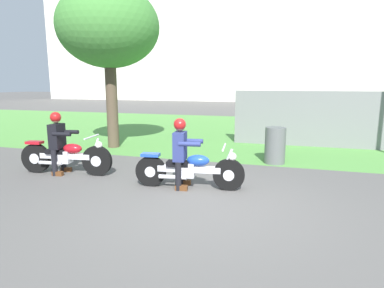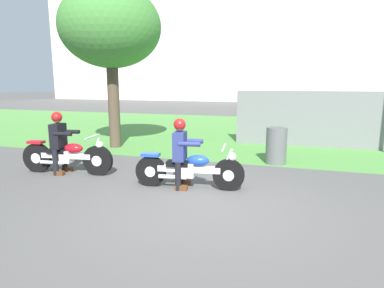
{
  "view_description": "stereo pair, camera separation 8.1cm",
  "coord_description": "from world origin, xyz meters",
  "px_view_note": "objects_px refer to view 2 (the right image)",
  "views": [
    {
      "loc": [
        1.4,
        -5.11,
        2.05
      ],
      "look_at": [
        -0.45,
        1.04,
        0.85
      ],
      "focal_mm": 30.6,
      "sensor_mm": 36.0,
      "label": 1
    },
    {
      "loc": [
        1.48,
        -5.09,
        2.05
      ],
      "look_at": [
        -0.45,
        1.04,
        0.85
      ],
      "focal_mm": 30.6,
      "sensor_mm": 36.0,
      "label": 2
    }
  ],
  "objects_px": {
    "rider_follow": "(59,138)",
    "motorcycle_follow": "(67,156)",
    "motorcycle_lead": "(189,169)",
    "tree_roadside": "(110,28)",
    "trash_can": "(276,146)",
    "rider_lead": "(181,148)"
  },
  "relations": [
    {
      "from": "motorcycle_lead",
      "to": "rider_lead",
      "type": "relative_size",
      "value": 1.57
    },
    {
      "from": "motorcycle_lead",
      "to": "trash_can",
      "type": "distance_m",
      "value": 2.98
    },
    {
      "from": "rider_follow",
      "to": "tree_roadside",
      "type": "relative_size",
      "value": 0.28
    },
    {
      "from": "motorcycle_follow",
      "to": "rider_follow",
      "type": "bearing_deg",
      "value": 179.22
    },
    {
      "from": "rider_lead",
      "to": "motorcycle_follow",
      "type": "xyz_separation_m",
      "value": [
        -2.82,
        0.18,
        -0.4
      ]
    },
    {
      "from": "motorcycle_follow",
      "to": "tree_roadside",
      "type": "height_order",
      "value": "tree_roadside"
    },
    {
      "from": "motorcycle_lead",
      "to": "trash_can",
      "type": "bearing_deg",
      "value": 52.33
    },
    {
      "from": "rider_follow",
      "to": "motorcycle_follow",
      "type": "bearing_deg",
      "value": -0.78
    },
    {
      "from": "motorcycle_follow",
      "to": "tree_roadside",
      "type": "distance_m",
      "value": 4.6
    },
    {
      "from": "motorcycle_lead",
      "to": "tree_roadside",
      "type": "relative_size",
      "value": 0.44
    },
    {
      "from": "rider_follow",
      "to": "trash_can",
      "type": "relative_size",
      "value": 1.51
    },
    {
      "from": "motorcycle_lead",
      "to": "tree_roadside",
      "type": "xyz_separation_m",
      "value": [
        -3.6,
        3.31,
        3.33
      ]
    },
    {
      "from": "motorcycle_follow",
      "to": "trash_can",
      "type": "bearing_deg",
      "value": 20.94
    },
    {
      "from": "tree_roadside",
      "to": "trash_can",
      "type": "height_order",
      "value": "tree_roadside"
    },
    {
      "from": "rider_lead",
      "to": "trash_can",
      "type": "bearing_deg",
      "value": 49.82
    },
    {
      "from": "motorcycle_lead",
      "to": "rider_lead",
      "type": "xyz_separation_m",
      "value": [
        -0.17,
        -0.02,
        0.43
      ]
    },
    {
      "from": "trash_can",
      "to": "motorcycle_lead",
      "type": "bearing_deg",
      "value": -120.47
    },
    {
      "from": "rider_lead",
      "to": "trash_can",
      "type": "height_order",
      "value": "rider_lead"
    },
    {
      "from": "trash_can",
      "to": "rider_lead",
      "type": "bearing_deg",
      "value": -122.98
    },
    {
      "from": "motorcycle_lead",
      "to": "motorcycle_follow",
      "type": "height_order",
      "value": "motorcycle_follow"
    },
    {
      "from": "motorcycle_follow",
      "to": "tree_roadside",
      "type": "xyz_separation_m",
      "value": [
        -0.62,
        3.15,
        3.3
      ]
    },
    {
      "from": "trash_can",
      "to": "tree_roadside",
      "type": "bearing_deg",
      "value": 171.76
    }
  ]
}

